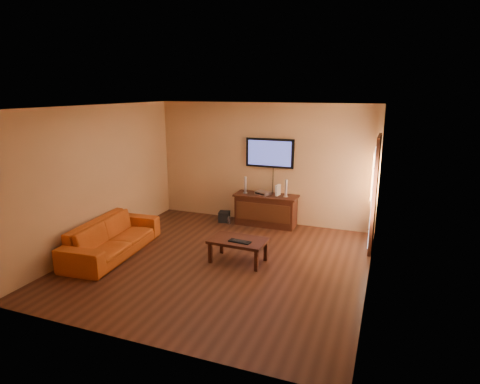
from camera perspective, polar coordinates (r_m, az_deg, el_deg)
The scene contains 14 objects.
ground_plane at distance 7.23m, azimuth -2.90°, elevation -9.91°, with size 5.00×5.00×0.00m, color #3A1C10.
room_walls at distance 7.28m, azimuth -1.09°, elevation 4.22°, with size 5.00×5.00×5.00m.
french_door at distance 7.96m, azimuth 18.60°, elevation -0.35°, with size 0.07×1.02×2.22m.
media_console at distance 9.01m, azimuth 3.70°, elevation -2.54°, with size 1.41×0.54×0.70m.
television at distance 8.94m, azimuth 4.26°, elevation 5.55°, with size 1.09×0.08×0.65m.
coffee_table at distance 7.10m, azimuth -0.26°, elevation -7.20°, with size 1.01×0.63×0.42m.
sofa at distance 7.79m, azimuth -17.75°, elevation -5.42°, with size 2.16×0.63×0.85m, color #C25115.
speaker_left at distance 8.99m, azimuth 0.75°, elevation 0.91°, with size 0.10×0.10×0.38m.
speaker_right at distance 8.75m, azimuth 6.55°, elevation 0.44°, with size 0.10×0.10×0.38m.
av_receiver at distance 8.93m, azimuth 3.30°, elevation -0.13°, with size 0.31×0.22×0.07m, color silver.
game_console at distance 8.86m, azimuth 5.41°, elevation 0.27°, with size 0.05×0.18×0.24m, color white.
subwoofer at distance 9.29m, azimuth -2.25°, elevation -3.51°, with size 0.24×0.24×0.24m, color black.
bottle at distance 9.14m, azimuth -1.58°, elevation -4.02°, with size 0.07×0.07×0.19m.
keyboard at distance 6.96m, azimuth -0.05°, elevation -7.04°, with size 0.40×0.19×0.02m.
Camera 1 is at (2.66, -6.03, 2.97)m, focal length 30.00 mm.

